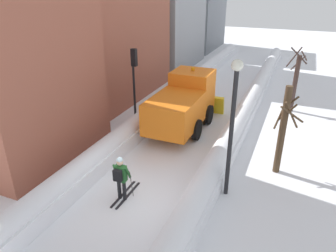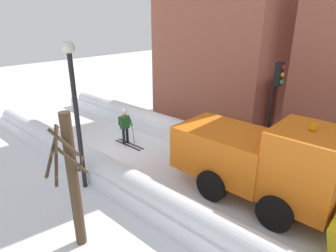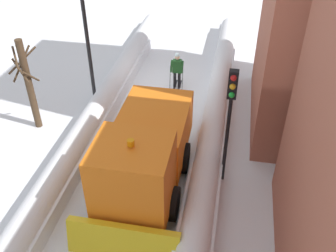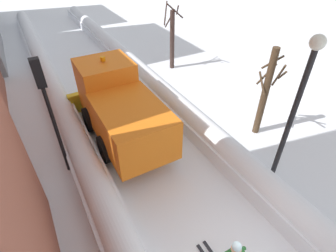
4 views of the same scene
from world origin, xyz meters
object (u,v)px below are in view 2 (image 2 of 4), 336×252
Objects in this scene: street_lamp at (75,101)px; bare_tree_near at (73,180)px; plow_truck at (261,160)px; traffic_light_pole at (275,95)px; skier at (125,125)px.

street_lamp is 3.17m from bare_tree_near.
traffic_light_pole reaches higher than plow_truck.
skier is at bearing -89.06° from plow_truck.
street_lamp reaches higher than skier.
plow_truck is 6.48m from street_lamp.
plow_truck is 1.14× the size of street_lamp.
street_lamp reaches higher than plow_truck.
street_lamp is at bearing -124.70° from bare_tree_near.
traffic_light_pole is 8.09m from bare_tree_near.
bare_tree_near reaches higher than skier.
bare_tree_near is at bearing -26.76° from plow_truck.
bare_tree_near reaches higher than plow_truck.
traffic_light_pole is (-2.64, 6.11, 2.04)m from skier.
skier is at bearing -66.65° from traffic_light_pole.
skier is at bearing -151.95° from street_lamp.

